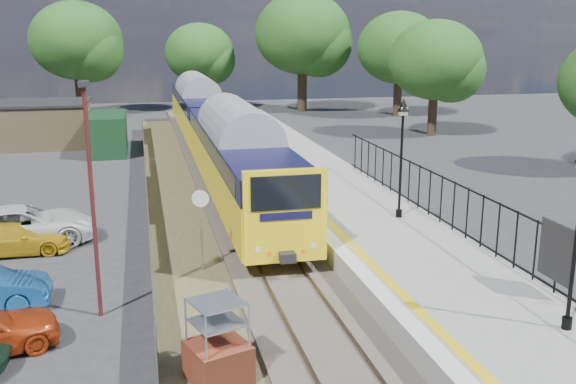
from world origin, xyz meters
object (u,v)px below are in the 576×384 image
object	(u,v)px
brick_plinth	(218,343)
carpark_lamp	(91,186)
car_yellow	(14,239)
victorian_lamp_north	(402,130)
car_white	(21,226)
train	(213,125)
speed_sign	(201,217)

from	to	relation	value
brick_plinth	carpark_lamp	size ratio (longest dim) A/B	0.31
car_yellow	victorian_lamp_north	bearing A→B (deg)	-97.87
carpark_lamp	car_white	distance (m)	8.39
train	carpark_lamp	xyz separation A→B (m)	(-5.68, -21.59, 1.47)
train	brick_plinth	world-z (taller)	train
victorian_lamp_north	brick_plinth	xyz separation A→B (m)	(-8.13, -9.03, -3.32)
train	victorian_lamp_north	bearing A→B (deg)	-72.60
train	car_white	distance (m)	17.06
train	brick_plinth	xyz separation A→B (m)	(-2.83, -25.94, -1.36)
carpark_lamp	car_white	xyz separation A→B (m)	(-3.22, 7.13, -3.04)
train	carpark_lamp	world-z (taller)	carpark_lamp
carpark_lamp	car_yellow	size ratio (longest dim) A/B	1.71
victorian_lamp_north	train	xyz separation A→B (m)	(-5.30, 16.91, -1.96)
brick_plinth	carpark_lamp	world-z (taller)	carpark_lamp
train	car_white	bearing A→B (deg)	-121.61
train	speed_sign	bearing A→B (deg)	-97.61
brick_plinth	speed_sign	size ratio (longest dim) A/B	0.71
victorian_lamp_north	car_white	xyz separation A→B (m)	(-14.20, 2.45, -3.53)
brick_plinth	car_yellow	size ratio (longest dim) A/B	0.53
carpark_lamp	car_yellow	bearing A→B (deg)	118.21
speed_sign	car_white	xyz separation A→B (m)	(-6.39, 4.31, -1.18)
car_white	car_yellow	bearing A→B (deg)	163.27
brick_plinth	carpark_lamp	bearing A→B (deg)	123.25
car_yellow	car_white	size ratio (longest dim) A/B	0.70
victorian_lamp_north	car_yellow	bearing A→B (deg)	173.99
speed_sign	car_white	world-z (taller)	speed_sign
train	carpark_lamp	size ratio (longest dim) A/B	6.15
speed_sign	car_white	size ratio (longest dim) A/B	0.52
brick_plinth	carpark_lamp	distance (m)	5.92
speed_sign	carpark_lamp	distance (m)	4.63
speed_sign	carpark_lamp	bearing A→B (deg)	-122.34
carpark_lamp	brick_plinth	bearing A→B (deg)	-56.75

